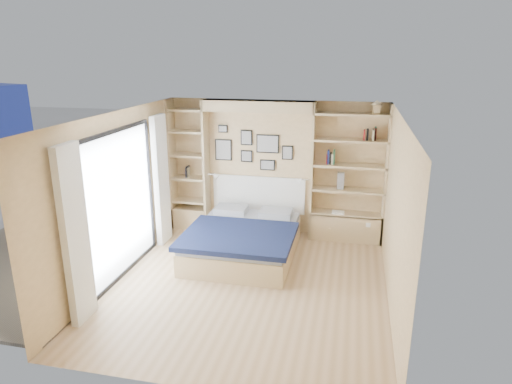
# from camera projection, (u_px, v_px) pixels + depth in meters

# --- Properties ---
(ground) EXTENTS (4.50, 4.50, 0.00)m
(ground) POSITION_uv_depth(u_px,v_px,m) (248.00, 285.00, 6.77)
(ground) COLOR tan
(ground) RESTS_ON ground
(room_shell) EXTENTS (4.50, 4.50, 4.50)m
(room_shell) POSITION_uv_depth(u_px,v_px,m) (247.00, 186.00, 7.96)
(room_shell) COLOR #E1BC85
(room_shell) RESTS_ON ground
(bed) EXTENTS (1.77, 2.31, 1.07)m
(bed) POSITION_uv_depth(u_px,v_px,m) (244.00, 239.00, 7.72)
(bed) COLOR #D3B87E
(bed) RESTS_ON ground
(photo_gallery) EXTENTS (1.48, 0.02, 0.82)m
(photo_gallery) POSITION_uv_depth(u_px,v_px,m) (252.00, 148.00, 8.47)
(photo_gallery) COLOR black
(photo_gallery) RESTS_ON ground
(reading_lamps) EXTENTS (1.92, 0.12, 0.15)m
(reading_lamps) POSITION_uv_depth(u_px,v_px,m) (257.00, 178.00, 8.38)
(reading_lamps) COLOR silver
(reading_lamps) RESTS_ON ground
(shelf_decor) EXTENTS (3.53, 0.23, 2.03)m
(shelf_decor) POSITION_uv_depth(u_px,v_px,m) (334.00, 150.00, 7.99)
(shelf_decor) COLOR #A51E1E
(shelf_decor) RESTS_ON ground
(deck) EXTENTS (3.20, 4.00, 0.05)m
(deck) POSITION_uv_depth(u_px,v_px,m) (36.00, 262.00, 7.51)
(deck) COLOR brown
(deck) RESTS_ON ground
(deck_chair) EXTENTS (0.46, 0.73, 0.71)m
(deck_chair) POSITION_uv_depth(u_px,v_px,m) (87.00, 221.00, 8.37)
(deck_chair) COLOR tan
(deck_chair) RESTS_ON ground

